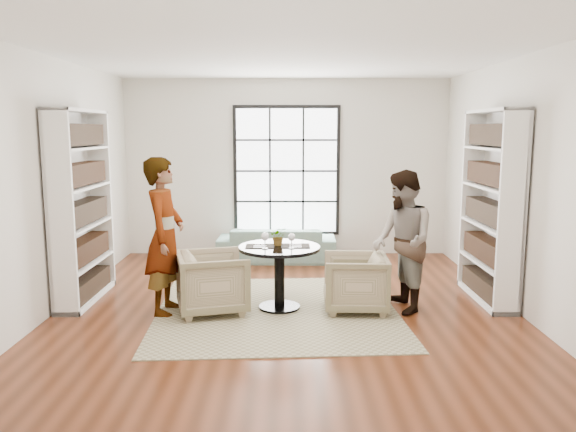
{
  "coord_description": "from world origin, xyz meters",
  "views": [
    {
      "loc": [
        0.01,
        -6.64,
        2.15
      ],
      "look_at": [
        0.02,
        0.4,
        1.06
      ],
      "focal_mm": 35.0,
      "sensor_mm": 36.0,
      "label": 1
    }
  ],
  "objects_px": {
    "person_right": "(402,242)",
    "wine_glass_left": "(265,237)",
    "armchair_right": "(355,283)",
    "sofa": "(277,244)",
    "person_left": "(165,236)",
    "wine_glass_right": "(292,238)",
    "flower_centerpiece": "(278,236)",
    "pedestal_table": "(279,264)",
    "armchair_left": "(213,282)"
  },
  "relations": [
    {
      "from": "pedestal_table",
      "to": "sofa",
      "type": "height_order",
      "value": "pedestal_table"
    },
    {
      "from": "pedestal_table",
      "to": "sofa",
      "type": "xyz_separation_m",
      "value": [
        -0.08,
        2.54,
        -0.28
      ]
    },
    {
      "from": "armchair_right",
      "to": "person_left",
      "type": "distance_m",
      "value": 2.32
    },
    {
      "from": "person_right",
      "to": "wine_glass_right",
      "type": "distance_m",
      "value": 1.31
    },
    {
      "from": "armchair_right",
      "to": "wine_glass_right",
      "type": "distance_m",
      "value": 0.95
    },
    {
      "from": "person_right",
      "to": "flower_centerpiece",
      "type": "distance_m",
      "value": 1.47
    },
    {
      "from": "person_left",
      "to": "armchair_right",
      "type": "bearing_deg",
      "value": -84.59
    },
    {
      "from": "wine_glass_left",
      "to": "flower_centerpiece",
      "type": "relative_size",
      "value": 0.88
    },
    {
      "from": "person_right",
      "to": "wine_glass_left",
      "type": "relative_size",
      "value": 8.64
    },
    {
      "from": "armchair_left",
      "to": "wine_glass_left",
      "type": "xyz_separation_m",
      "value": [
        0.62,
        -0.02,
        0.55
      ]
    },
    {
      "from": "armchair_right",
      "to": "person_right",
      "type": "relative_size",
      "value": 0.45
    },
    {
      "from": "person_right",
      "to": "wine_glass_left",
      "type": "bearing_deg",
      "value": -96.31
    },
    {
      "from": "flower_centerpiece",
      "to": "pedestal_table",
      "type": "bearing_deg",
      "value": -75.48
    },
    {
      "from": "pedestal_table",
      "to": "armchair_left",
      "type": "distance_m",
      "value": 0.82
    },
    {
      "from": "sofa",
      "to": "armchair_right",
      "type": "relative_size",
      "value": 2.55
    },
    {
      "from": "person_right",
      "to": "person_left",
      "type": "bearing_deg",
      "value": -98.01
    },
    {
      "from": "pedestal_table",
      "to": "flower_centerpiece",
      "type": "relative_size",
      "value": 4.37
    },
    {
      "from": "person_left",
      "to": "sofa",
      "type": "bearing_deg",
      "value": -21.36
    },
    {
      "from": "person_left",
      "to": "wine_glass_left",
      "type": "height_order",
      "value": "person_left"
    },
    {
      "from": "flower_centerpiece",
      "to": "armchair_right",
      "type": "bearing_deg",
      "value": -6.46
    },
    {
      "from": "pedestal_table",
      "to": "person_left",
      "type": "distance_m",
      "value": 1.39
    },
    {
      "from": "armchair_right",
      "to": "wine_glass_right",
      "type": "bearing_deg",
      "value": -81.95
    },
    {
      "from": "pedestal_table",
      "to": "flower_centerpiece",
      "type": "distance_m",
      "value": 0.33
    },
    {
      "from": "sofa",
      "to": "wine_glass_left",
      "type": "xyz_separation_m",
      "value": [
        -0.08,
        -2.69,
        0.63
      ]
    },
    {
      "from": "pedestal_table",
      "to": "person_right",
      "type": "xyz_separation_m",
      "value": [
        1.45,
        -0.06,
        0.28
      ]
    },
    {
      "from": "person_right",
      "to": "flower_centerpiece",
      "type": "height_order",
      "value": "person_right"
    },
    {
      "from": "armchair_right",
      "to": "sofa",
      "type": "bearing_deg",
      "value": -156.42
    },
    {
      "from": "person_right",
      "to": "wine_glass_left",
      "type": "xyz_separation_m",
      "value": [
        -1.62,
        -0.08,
        0.07
      ]
    },
    {
      "from": "wine_glass_left",
      "to": "wine_glass_right",
      "type": "xyz_separation_m",
      "value": [
        0.31,
        0.01,
        -0.01
      ]
    },
    {
      "from": "armchair_right",
      "to": "wine_glass_left",
      "type": "bearing_deg",
      "value": -82.71
    },
    {
      "from": "sofa",
      "to": "flower_centerpiece",
      "type": "height_order",
      "value": "flower_centerpiece"
    },
    {
      "from": "pedestal_table",
      "to": "person_left",
      "type": "xyz_separation_m",
      "value": [
        -1.34,
        -0.12,
        0.36
      ]
    },
    {
      "from": "armchair_right",
      "to": "person_right",
      "type": "height_order",
      "value": "person_right"
    },
    {
      "from": "armchair_right",
      "to": "person_right",
      "type": "xyz_separation_m",
      "value": [
        0.55,
        0.0,
        0.5
      ]
    },
    {
      "from": "sofa",
      "to": "wine_glass_left",
      "type": "relative_size",
      "value": 9.85
    },
    {
      "from": "pedestal_table",
      "to": "person_right",
      "type": "relative_size",
      "value": 0.58
    },
    {
      "from": "sofa",
      "to": "person_left",
      "type": "height_order",
      "value": "person_left"
    },
    {
      "from": "wine_glass_left",
      "to": "wine_glass_right",
      "type": "relative_size",
      "value": 1.07
    },
    {
      "from": "pedestal_table",
      "to": "flower_centerpiece",
      "type": "bearing_deg",
      "value": 104.52
    },
    {
      "from": "sofa",
      "to": "person_left",
      "type": "relative_size",
      "value": 1.04
    },
    {
      "from": "armchair_right",
      "to": "flower_centerpiece",
      "type": "distance_m",
      "value": 1.07
    },
    {
      "from": "sofa",
      "to": "person_left",
      "type": "distance_m",
      "value": 3.01
    },
    {
      "from": "wine_glass_left",
      "to": "sofa",
      "type": "bearing_deg",
      "value": 88.21
    },
    {
      "from": "pedestal_table",
      "to": "person_left",
      "type": "bearing_deg",
      "value": -174.78
    },
    {
      "from": "person_left",
      "to": "person_right",
      "type": "distance_m",
      "value": 2.79
    },
    {
      "from": "armchair_left",
      "to": "sofa",
      "type": "bearing_deg",
      "value": -29.9
    },
    {
      "from": "armchair_left",
      "to": "wine_glass_left",
      "type": "distance_m",
      "value": 0.83
    },
    {
      "from": "sofa",
      "to": "person_right",
      "type": "relative_size",
      "value": 1.14
    },
    {
      "from": "armchair_right",
      "to": "wine_glass_right",
      "type": "xyz_separation_m",
      "value": [
        -0.76,
        -0.07,
        0.56
      ]
    },
    {
      "from": "wine_glass_left",
      "to": "wine_glass_right",
      "type": "height_order",
      "value": "wine_glass_left"
    }
  ]
}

